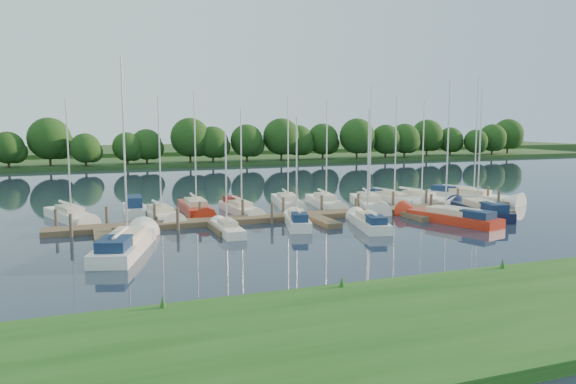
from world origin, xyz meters
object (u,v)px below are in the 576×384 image
object	(u,v)px
sailboat_n_5	(288,203)
sailboat_s_2	(297,222)
motorboat	(134,210)
sailboat_n_0	(70,217)
dock	(312,217)

from	to	relation	value
sailboat_n_5	sailboat_s_2	distance (m)	9.83
motorboat	sailboat_n_5	world-z (taller)	sailboat_n_5
sailboat_n_0	sailboat_s_2	size ratio (longest dim) A/B	1.17
sailboat_n_0	motorboat	xyz separation A→B (m)	(4.99, 0.97, 0.11)
dock	motorboat	world-z (taller)	motorboat
motorboat	sailboat_s_2	bearing A→B (deg)	141.72
sailboat_s_2	sailboat_n_0	bearing A→B (deg)	166.65
motorboat	sailboat_s_2	size ratio (longest dim) A/B	0.68
sailboat_n_0	sailboat_s_2	distance (m)	18.10
motorboat	sailboat_s_2	xyz separation A→B (m)	(10.90, -9.65, -0.05)
sailboat_n_5	dock	bearing A→B (deg)	95.85
sailboat_n_5	sailboat_n_0	bearing A→B (deg)	12.64
sailboat_n_0	sailboat_s_2	xyz separation A→B (m)	(15.89, -8.68, 0.06)
dock	sailboat_n_5	bearing A→B (deg)	85.50
dock	sailboat_n_5	world-z (taller)	sailboat_n_5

